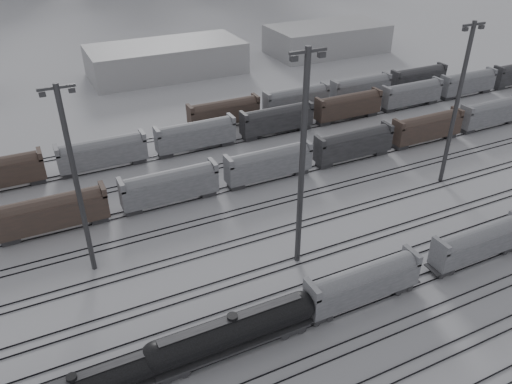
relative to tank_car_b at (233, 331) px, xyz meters
name	(u,v)px	position (x,y,z in m)	size (l,w,h in m)	color
ground	(334,320)	(12.02, -1.00, -2.76)	(900.00, 900.00, 0.00)	silver
tracks	(265,237)	(12.02, 16.50, -2.68)	(220.00, 71.50, 0.16)	black
tank_car_b	(233,331)	(0.00, 0.00, 0.00)	(19.33, 3.22, 4.78)	#232325
hopper_car_a	(363,282)	(16.28, 0.00, 0.42)	(14.43, 2.87, 5.16)	#232325
hopper_car_b	(479,241)	(34.39, 0.00, 0.33)	(14.02, 2.79, 5.01)	#232325
light_mast_b	(76,180)	(-10.69, 20.11, 10.27)	(3.93, 0.63, 24.56)	#3B3B3D
light_mast_c	(302,159)	(13.63, 10.27, 12.05)	(4.47, 0.72, 27.93)	#3B3B3D
light_mast_d	(457,103)	(45.82, 18.08, 11.04)	(4.16, 0.67, 26.01)	#3B3B3D
bg_string_near	(269,165)	(20.02, 31.00, 0.04)	(151.00, 3.00, 5.60)	gray
bg_string_mid	(277,121)	(30.02, 47.00, 0.04)	(151.00, 3.00, 5.60)	#232325
bg_string_far	(329,95)	(47.52, 55.00, 0.04)	(66.00, 3.00, 5.60)	#4B382F
warehouse_mid	(167,59)	(22.02, 94.00, 1.24)	(40.00, 18.00, 8.00)	#98989A
warehouse_right	(327,39)	(72.02, 94.00, 1.24)	(35.00, 18.00, 8.00)	#98989A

